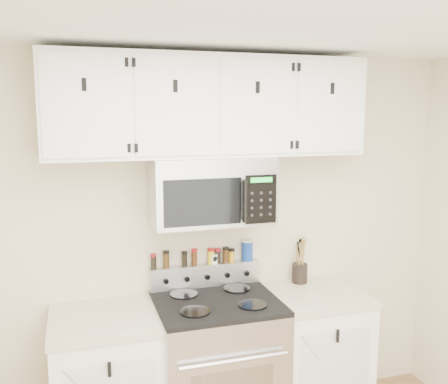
# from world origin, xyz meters

# --- Properties ---
(back_wall) EXTENTS (3.50, 0.01, 2.50)m
(back_wall) POSITION_xyz_m (0.00, 1.75, 1.25)
(back_wall) COLOR beige
(back_wall) RESTS_ON floor
(range) EXTENTS (0.76, 0.65, 1.10)m
(range) POSITION_xyz_m (0.00, 1.43, 0.49)
(range) COLOR #B7B7BA
(range) RESTS_ON floor
(base_cabinet_right) EXTENTS (0.64, 0.62, 0.92)m
(base_cabinet_right) POSITION_xyz_m (0.69, 1.45, 0.46)
(base_cabinet_right) COLOR white
(base_cabinet_right) RESTS_ON floor
(microwave) EXTENTS (0.76, 0.44, 0.42)m
(microwave) POSITION_xyz_m (0.00, 1.55, 1.63)
(microwave) COLOR #9E9EA3
(microwave) RESTS_ON back_wall
(upper_cabinets) EXTENTS (2.00, 0.35, 0.62)m
(upper_cabinets) POSITION_xyz_m (-0.00, 1.58, 2.15)
(upper_cabinets) COLOR white
(upper_cabinets) RESTS_ON back_wall
(utensil_crock) EXTENTS (0.11, 0.11, 0.32)m
(utensil_crock) POSITION_xyz_m (0.68, 1.65, 1.00)
(utensil_crock) COLOR black
(utensil_crock) RESTS_ON base_cabinet_right
(kitchen_timer) EXTENTS (0.07, 0.07, 0.07)m
(kitchen_timer) POSITION_xyz_m (0.06, 1.71, 1.13)
(kitchen_timer) COLOR white
(kitchen_timer) RESTS_ON range
(salt_canister) EXTENTS (0.08, 0.08, 0.14)m
(salt_canister) POSITION_xyz_m (0.30, 1.71, 1.17)
(salt_canister) COLOR navy
(salt_canister) RESTS_ON range
(spice_jar_0) EXTENTS (0.04, 0.04, 0.10)m
(spice_jar_0) POSITION_xyz_m (-0.35, 1.71, 1.15)
(spice_jar_0) COLOR black
(spice_jar_0) RESTS_ON range
(spice_jar_1) EXTENTS (0.04, 0.04, 0.11)m
(spice_jar_1) POSITION_xyz_m (-0.27, 1.71, 1.16)
(spice_jar_1) COLOR #442D10
(spice_jar_1) RESTS_ON range
(spice_jar_2) EXTENTS (0.04, 0.04, 0.10)m
(spice_jar_2) POSITION_xyz_m (-0.14, 1.71, 1.15)
(spice_jar_2) COLOR black
(spice_jar_2) RESTS_ON range
(spice_jar_3) EXTENTS (0.04, 0.04, 0.11)m
(spice_jar_3) POSITION_xyz_m (-0.07, 1.71, 1.16)
(spice_jar_3) COLOR #452410
(spice_jar_3) RESTS_ON range
(spice_jar_4) EXTENTS (0.05, 0.05, 0.10)m
(spice_jar_4) POSITION_xyz_m (0.04, 1.71, 1.15)
(spice_jar_4) COLOR gold
(spice_jar_4) RESTS_ON range
(spice_jar_5) EXTENTS (0.04, 0.04, 0.10)m
(spice_jar_5) POSITION_xyz_m (0.09, 1.71, 1.15)
(spice_jar_5) COLOR black
(spice_jar_5) RESTS_ON range
(spice_jar_6) EXTENTS (0.04, 0.04, 0.11)m
(spice_jar_6) POSITION_xyz_m (0.15, 1.71, 1.15)
(spice_jar_6) COLOR #462710
(spice_jar_6) RESTS_ON range
(spice_jar_7) EXTENTS (0.04, 0.04, 0.09)m
(spice_jar_7) POSITION_xyz_m (0.19, 1.71, 1.15)
(spice_jar_7) COLOR gold
(spice_jar_7) RESTS_ON range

